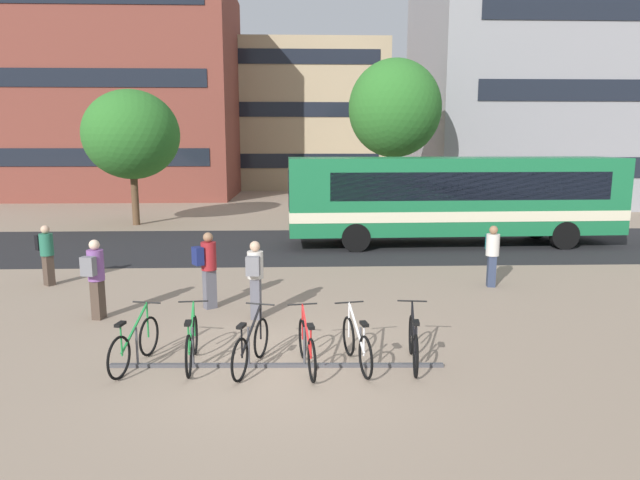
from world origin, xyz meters
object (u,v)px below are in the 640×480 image
at_px(parked_bicycle_black_2, 251,347).
at_px(commuter_teal_pack_3, 492,251).
at_px(parked_bicycle_green_1, 192,343).
at_px(parked_bicycle_white_4, 357,344).
at_px(street_tree_0, 131,135).
at_px(parked_bicycle_black_5, 413,343).
at_px(parked_bicycle_red_3, 307,347).
at_px(commuter_navy_pack_4, 208,265).
at_px(commuter_black_pack_2, 46,251).
at_px(city_bus, 451,197).
at_px(street_tree_1, 395,109).
at_px(commuter_grey_pack_0, 255,274).
at_px(parked_bicycle_green_0, 135,345).
at_px(commuter_grey_pack_1, 95,274).

distance_m(parked_bicycle_black_2, commuter_teal_pack_3, 7.89).
distance_m(parked_bicycle_green_1, parked_bicycle_black_2, 1.03).
height_order(parked_bicycle_white_4, street_tree_0, street_tree_0).
bearing_deg(parked_bicycle_black_5, parked_bicycle_white_4, 99.35).
bearing_deg(commuter_teal_pack_3, parked_bicycle_black_2, -38.90).
bearing_deg(parked_bicycle_red_3, parked_bicycle_green_1, 74.84).
height_order(commuter_navy_pack_4, street_tree_0, street_tree_0).
xyz_separation_m(parked_bicycle_green_1, parked_bicycle_black_2, (1.02, -0.19, 0.00)).
distance_m(parked_bicycle_white_4, parked_bicycle_black_5, 0.97).
bearing_deg(parked_bicycle_red_3, street_tree_0, 16.18).
xyz_separation_m(parked_bicycle_green_1, commuter_black_pack_2, (-4.85, 5.59, 0.54)).
relative_size(city_bus, parked_bicycle_red_3, 7.06).
height_order(parked_bicycle_green_1, street_tree_0, street_tree_0).
distance_m(parked_bicycle_red_3, street_tree_1, 19.77).
height_order(parked_bicycle_black_2, parked_bicycle_white_4, same).
relative_size(parked_bicycle_white_4, street_tree_0, 0.28).
xyz_separation_m(commuter_teal_pack_3, street_tree_1, (-0.42, 13.29, 4.41)).
bearing_deg(commuter_teal_pack_3, street_tree_0, -123.44).
distance_m(commuter_grey_pack_0, commuter_teal_pack_3, 6.52).
distance_m(city_bus, parked_bicycle_black_5, 11.88).
bearing_deg(parked_bicycle_green_0, parked_bicycle_black_2, -82.68).
distance_m(street_tree_0, street_tree_1, 12.32).
xyz_separation_m(parked_bicycle_green_0, commuter_navy_pack_4, (0.71, 3.33, 0.63)).
relative_size(parked_bicycle_green_0, parked_bicycle_black_2, 1.01).
relative_size(parked_bicycle_red_3, commuter_navy_pack_4, 0.97).
distance_m(commuter_grey_pack_1, street_tree_0, 14.71).
height_order(city_bus, street_tree_0, street_tree_0).
height_order(commuter_black_pack_2, street_tree_0, street_tree_0).
relative_size(parked_bicycle_white_4, commuter_teal_pack_3, 1.05).
distance_m(parked_bicycle_black_2, parked_bicycle_black_5, 2.75).
xyz_separation_m(city_bus, parked_bicycle_red_3, (-5.44, -11.36, -1.39)).
xyz_separation_m(commuter_grey_pack_0, street_tree_0, (-6.57, 14.13, 3.09)).
xyz_separation_m(parked_bicycle_black_2, commuter_navy_pack_4, (-1.26, 3.49, 0.63)).
height_order(parked_bicycle_green_0, commuter_black_pack_2, commuter_black_pack_2).
height_order(parked_bicycle_white_4, commuter_grey_pack_1, commuter_grey_pack_1).
bearing_deg(parked_bicycle_black_5, commuter_grey_pack_0, 55.00).
bearing_deg(commuter_navy_pack_4, street_tree_1, 31.59).
distance_m(parked_bicycle_white_4, commuter_black_pack_2, 9.57).
distance_m(parked_bicycle_black_2, commuter_navy_pack_4, 3.76).
distance_m(commuter_teal_pack_3, commuter_navy_pack_4, 7.33).
xyz_separation_m(parked_bicycle_green_0, commuter_teal_pack_3, (7.82, 5.09, 0.55)).
relative_size(city_bus, commuter_black_pack_2, 7.51).
relative_size(commuter_black_pack_2, commuter_navy_pack_4, 0.92).
bearing_deg(parked_bicycle_black_5, parked_bicycle_green_1, 95.43).
distance_m(commuter_black_pack_2, street_tree_0, 11.50).
bearing_deg(parked_bicycle_black_5, street_tree_1, -1.14).
xyz_separation_m(commuter_grey_pack_1, street_tree_0, (-3.18, 14.02, 3.08)).
bearing_deg(commuter_grey_pack_0, street_tree_1, -13.18).
xyz_separation_m(parked_bicycle_white_4, street_tree_1, (3.66, 18.51, 4.96)).
relative_size(parked_bicycle_green_0, parked_bicycle_white_4, 1.00).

